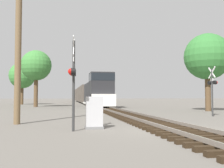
{
  "coord_description": "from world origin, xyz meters",
  "views": [
    {
      "loc": [
        -4.77,
        -11.22,
        1.52
      ],
      "look_at": [
        -0.34,
        13.45,
        2.73
      ],
      "focal_mm": 42.0,
      "sensor_mm": 36.0,
      "label": 1
    }
  ],
  "objects_px": {
    "relay_cabinet": "(94,113)",
    "tree_far_right": "(207,57)",
    "utility_pole": "(18,41)",
    "tree_deep_background": "(22,76)",
    "tree_mid_background": "(36,66)",
    "freight_train": "(86,94)",
    "crossing_signal_near": "(73,75)",
    "crossing_signal_far": "(212,86)"
  },
  "relations": [
    {
      "from": "freight_train",
      "to": "tree_deep_background",
      "type": "distance_m",
      "value": 15.84
    },
    {
      "from": "crossing_signal_far",
      "to": "tree_mid_background",
      "type": "bearing_deg",
      "value": 32.62
    },
    {
      "from": "utility_pole",
      "to": "tree_deep_background",
      "type": "relative_size",
      "value": 1.11
    },
    {
      "from": "utility_pole",
      "to": "tree_deep_background",
      "type": "bearing_deg",
      "value": 98.45
    },
    {
      "from": "relay_cabinet",
      "to": "tree_far_right",
      "type": "xyz_separation_m",
      "value": [
        13.46,
        12.96,
        4.97
      ]
    },
    {
      "from": "crossing_signal_far",
      "to": "tree_deep_background",
      "type": "xyz_separation_m",
      "value": [
        -19.44,
        34.25,
        3.23
      ]
    },
    {
      "from": "relay_cabinet",
      "to": "tree_mid_background",
      "type": "distance_m",
      "value": 28.93
    },
    {
      "from": "relay_cabinet",
      "to": "tree_mid_background",
      "type": "xyz_separation_m",
      "value": [
        -5.65,
        27.86,
        5.36
      ]
    },
    {
      "from": "crossing_signal_near",
      "to": "tree_far_right",
      "type": "xyz_separation_m",
      "value": [
        14.49,
        13.67,
        3.26
      ]
    },
    {
      "from": "freight_train",
      "to": "utility_pole",
      "type": "relative_size",
      "value": 6.62
    },
    {
      "from": "freight_train",
      "to": "relay_cabinet",
      "type": "bearing_deg",
      "value": -93.99
    },
    {
      "from": "crossing_signal_near",
      "to": "crossing_signal_far",
      "type": "height_order",
      "value": "crossing_signal_near"
    },
    {
      "from": "freight_train",
      "to": "crossing_signal_near",
      "type": "relative_size",
      "value": 14.29
    },
    {
      "from": "freight_train",
      "to": "tree_mid_background",
      "type": "bearing_deg",
      "value": -113.35
    },
    {
      "from": "crossing_signal_near",
      "to": "tree_deep_background",
      "type": "height_order",
      "value": "tree_deep_background"
    },
    {
      "from": "relay_cabinet",
      "to": "tree_deep_background",
      "type": "xyz_separation_m",
      "value": [
        -9.56,
        40.43,
        4.84
      ]
    },
    {
      "from": "freight_train",
      "to": "tree_mid_background",
      "type": "relative_size",
      "value": 7.08
    },
    {
      "from": "tree_deep_background",
      "to": "tree_mid_background",
      "type": "bearing_deg",
      "value": -72.69
    },
    {
      "from": "tree_mid_background",
      "to": "freight_train",
      "type": "bearing_deg",
      "value": 66.65
    },
    {
      "from": "utility_pole",
      "to": "tree_deep_background",
      "type": "xyz_separation_m",
      "value": [
        -5.6,
        37.65,
        0.98
      ]
    },
    {
      "from": "crossing_signal_near",
      "to": "utility_pole",
      "type": "relative_size",
      "value": 0.46
    },
    {
      "from": "utility_pole",
      "to": "tree_mid_background",
      "type": "distance_m",
      "value": 25.18
    },
    {
      "from": "relay_cabinet",
      "to": "crossing_signal_near",
      "type": "bearing_deg",
      "value": -145.42
    },
    {
      "from": "tree_mid_background",
      "to": "utility_pole",
      "type": "bearing_deg",
      "value": -86.17
    },
    {
      "from": "tree_mid_background",
      "to": "tree_deep_background",
      "type": "bearing_deg",
      "value": 107.31
    },
    {
      "from": "crossing_signal_far",
      "to": "utility_pole",
      "type": "relative_size",
      "value": 0.43
    },
    {
      "from": "freight_train",
      "to": "crossing_signal_far",
      "type": "bearing_deg",
      "value": -81.37
    },
    {
      "from": "crossing_signal_far",
      "to": "tree_far_right",
      "type": "distance_m",
      "value": 8.37
    },
    {
      "from": "freight_train",
      "to": "crossing_signal_far",
      "type": "distance_m",
      "value": 43.13
    },
    {
      "from": "tree_far_right",
      "to": "relay_cabinet",
      "type": "bearing_deg",
      "value": -136.09
    },
    {
      "from": "tree_mid_background",
      "to": "tree_deep_background",
      "type": "relative_size",
      "value": 1.04
    },
    {
      "from": "freight_train",
      "to": "relay_cabinet",
      "type": "distance_m",
      "value": 48.96
    },
    {
      "from": "freight_train",
      "to": "tree_deep_background",
      "type": "xyz_separation_m",
      "value": [
        -12.97,
        -8.39,
        3.54
      ]
    },
    {
      "from": "relay_cabinet",
      "to": "tree_far_right",
      "type": "height_order",
      "value": "tree_far_right"
    },
    {
      "from": "tree_mid_background",
      "to": "relay_cabinet",
      "type": "bearing_deg",
      "value": -78.55
    },
    {
      "from": "crossing_signal_far",
      "to": "crossing_signal_near",
      "type": "bearing_deg",
      "value": 119.3
    },
    {
      "from": "utility_pole",
      "to": "crossing_signal_near",
      "type": "bearing_deg",
      "value": -49.97
    },
    {
      "from": "crossing_signal_far",
      "to": "relay_cabinet",
      "type": "relative_size",
      "value": 2.54
    },
    {
      "from": "crossing_signal_near",
      "to": "tree_mid_background",
      "type": "xyz_separation_m",
      "value": [
        -4.61,
        28.58,
        3.65
      ]
    },
    {
      "from": "crossing_signal_near",
      "to": "tree_mid_background",
      "type": "bearing_deg",
      "value": -166.79
    },
    {
      "from": "utility_pole",
      "to": "relay_cabinet",
      "type": "bearing_deg",
      "value": -35.02
    },
    {
      "from": "crossing_signal_near",
      "to": "tree_deep_background",
      "type": "relative_size",
      "value": 0.51
    }
  ]
}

